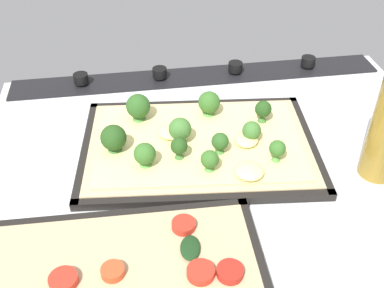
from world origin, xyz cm
name	(u,v)px	position (x,y,z in cm)	size (l,w,h in cm)	color
ground_plane	(229,184)	(0.00, 0.00, -1.50)	(75.24, 66.36, 3.00)	silver
stove_control_panel	(198,75)	(0.00, -29.68, 0.56)	(72.23, 7.00, 2.60)	black
baking_tray_front	(199,148)	(3.52, -7.06, 0.37)	(38.98, 28.40, 1.30)	black
broccoli_pizza	(195,140)	(4.11, -7.13, 2.01)	(36.36, 25.78, 5.97)	#D3B77F
veggie_pizza_back	(121,286)	(16.54, 17.23, 1.07)	(33.16, 21.86, 1.90)	tan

